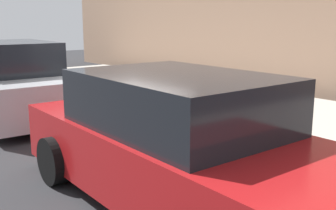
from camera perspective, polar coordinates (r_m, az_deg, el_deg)
ground_plane at (r=8.89m, az=-6.89°, el=-2.16°), size 40.00×40.00×0.00m
sidewalk_curb at (r=10.40m, az=4.76°, el=0.32°), size 18.00×5.00×0.14m
suitcase_black_0 at (r=6.65m, az=15.19°, el=-2.88°), size 0.44×0.22×0.76m
suitcase_red_1 at (r=7.05m, az=11.60°, el=-2.60°), size 0.50×0.20×0.83m
suitcase_maroon_2 at (r=7.40m, az=8.50°, el=-1.89°), size 0.36×0.24×0.73m
suitcase_olive_3 at (r=7.67m, az=5.35°, el=-0.59°), size 0.45×0.27×1.02m
suitcase_navy_4 at (r=8.10m, az=3.31°, el=-0.24°), size 0.35×0.22×0.81m
suitcase_silver_5 at (r=8.38m, az=0.58°, el=-0.02°), size 0.38×0.26×0.61m
suitcase_teal_6 at (r=8.77m, az=-1.52°, el=0.53°), size 0.43×0.24×0.88m
fire_hydrant at (r=9.42m, az=-4.43°, el=2.16°), size 0.39×0.21×0.80m
bollard_post at (r=9.71m, az=-6.74°, el=2.68°), size 0.13×0.13×0.93m
parked_car_red_0 at (r=4.74m, az=1.25°, el=-5.42°), size 4.67×2.18×1.55m
parked_car_silver_1 at (r=9.55m, az=-21.08°, el=2.89°), size 4.43×2.21×1.68m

